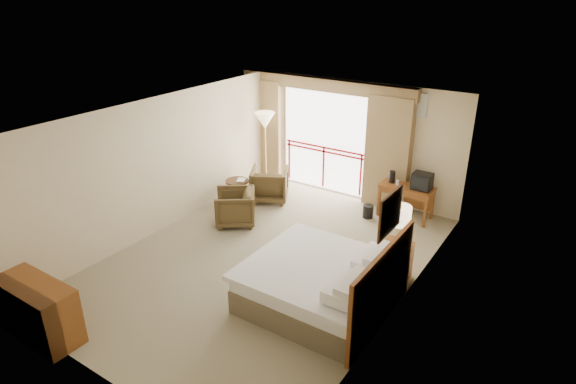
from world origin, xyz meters
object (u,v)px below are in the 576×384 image
Objects in this scene: table_lamp at (400,216)px; armchair_far at (270,199)px; nightstand at (394,262)px; dresser at (38,311)px; desk at (407,192)px; floor_lamp at (265,123)px; side_table at (237,188)px; wastebasket at (368,211)px; bed at (323,283)px; armchair_near at (236,223)px; tv at (422,181)px.

table_lamp reaches higher than armchair_far.
dresser is at bearing -128.21° from nightstand.
dresser is (0.02, -5.63, 0.43)m from armchair_far.
floor_lamp is (-3.48, -0.32, 1.05)m from desk.
floor_lamp is at bearing 156.47° from nightstand.
desk is at bearing 65.27° from dresser.
table_lamp is at bearing -12.12° from side_table.
table_lamp is at bearing -26.16° from floor_lamp.
table_lamp is at bearing 48.36° from dresser.
nightstand is at bearing -26.71° from floor_lamp.
armchair_far is 0.65× the size of dresser.
wastebasket is at bearing 19.61° from side_table.
bed is at bearing -92.09° from desk.
side_table is (-3.43, -1.49, -0.17)m from desk.
nightstand is at bearing 128.95° from armchair_far.
armchair_far is at bearing -165.68° from desk.
armchair_near is 1.41× the size of side_table.
floor_lamp is 6.35m from dresser.
desk is at bearing 106.35° from table_lamp.
table_lamp is at bearing -54.36° from wastebasket.
dresser is at bearing -131.05° from table_lamp.
armchair_far is 1.79m from floor_lamp.
wastebasket is at bearing 128.11° from nightstand.
desk is 3.96× the size of wastebasket.
desk is 0.45m from tv.
table_lamp is at bearing 129.62° from armchair_far.
dresser is (-3.63, -4.16, -0.75)m from table_lamp.
armchair_near is at bearing -54.04° from side_table.
table_lamp is (0.00, 0.05, 0.85)m from nightstand.
tv is 4.03m from side_table.
tv is at bearing 4.08° from floor_lamp.
bed is at bearing 43.27° from dresser.
dresser is at bearing -116.83° from desk.
floor_lamp is 1.45× the size of dresser.
tv is at bearing 102.67° from nightstand.
table_lamp is 0.79× the size of armchair_far.
floor_lamp is at bearing 94.44° from dresser.
nightstand reaches higher than armchair_near.
table_lamp reaches higher than tv.
bed is 2.52× the size of armchair_far.
tv is 3.48m from armchair_far.
tv reaches higher than side_table.
armchair_far is (-2.95, -0.90, -0.56)m from desk.
floor_lamp is at bearing 173.53° from tv.
floor_lamp is at bearing 92.39° from side_table.
desk is 0.92m from wastebasket.
desk reaches higher than wastebasket.
armchair_near is at bearing -155.46° from tv.
side_table is 5.08m from dresser.
floor_lamp is at bearing -177.36° from desk.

